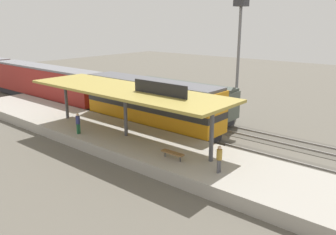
{
  "coord_description": "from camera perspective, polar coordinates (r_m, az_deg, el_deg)",
  "views": [
    {
      "loc": [
        -22.41,
        -19.38,
        9.74
      ],
      "look_at": [
        -1.38,
        -1.63,
        2.0
      ],
      "focal_mm": 36.98,
      "sensor_mm": 36.0,
      "label": 1
    }
  ],
  "objects": [
    {
      "name": "light_mast",
      "position": [
        34.49,
        11.7,
        13.17
      ],
      "size": [
        1.1,
        1.1,
        11.7
      ],
      "color": "slate",
      "rests_on": "ground"
    },
    {
      "name": "station_canopy",
      "position": [
        26.76,
        -7.0,
        4.38
      ],
      "size": [
        5.2,
        18.0,
        4.7
      ],
      "color": "#47474C",
      "rests_on": "platform"
    },
    {
      "name": "locomotive",
      "position": [
        31.54,
        -2.83,
        2.25
      ],
      "size": [
        2.93,
        14.43,
        4.44
      ],
      "color": "#28282D",
      "rests_on": "track_near"
    },
    {
      "name": "person_walking",
      "position": [
        28.66,
        -14.61,
        -0.78
      ],
      "size": [
        0.34,
        0.34,
        1.71
      ],
      "color": "#23603D",
      "rests_on": "platform"
    },
    {
      "name": "platform_bench",
      "position": [
        22.82,
        0.75,
        -5.88
      ],
      "size": [
        0.44,
        1.7,
        0.5
      ],
      "color": "#333338",
      "rests_on": "platform"
    },
    {
      "name": "freight_car",
      "position": [
        35.17,
        2.05,
        2.94
      ],
      "size": [
        2.8,
        12.0,
        3.54
      ],
      "color": "#28282D",
      "rests_on": "track_far"
    },
    {
      "name": "track_far",
      "position": [
        34.63,
        4.32,
        -0.62
      ],
      "size": [
        3.2,
        110.0,
        0.16
      ],
      "color": "#4E4941",
      "rests_on": "ground"
    },
    {
      "name": "ground_plane",
      "position": [
        32.65,
        1.64,
        -1.65
      ],
      "size": [
        120.0,
        120.0,
        0.0
      ],
      "primitive_type": "plane",
      "color": "#5B564C"
    },
    {
      "name": "passenger_carriage_front",
      "position": [
        45.54,
        -19.73,
        5.41
      ],
      "size": [
        2.9,
        20.0,
        4.24
      ],
      "color": "#28282D",
      "rests_on": "track_near"
    },
    {
      "name": "person_waiting",
      "position": [
        20.95,
        8.44,
        -6.58
      ],
      "size": [
        0.34,
        0.34,
        1.71
      ],
      "color": "#4C4C51",
      "rests_on": "platform"
    },
    {
      "name": "track_near",
      "position": [
        31.18,
        -0.66,
        -2.43
      ],
      "size": [
        3.2,
        110.0,
        0.16
      ],
      "color": "#4E4941",
      "rests_on": "ground"
    },
    {
      "name": "platform",
      "position": [
        27.91,
        -6.86,
        -3.85
      ],
      "size": [
        6.0,
        44.0,
        0.9
      ],
      "primitive_type": "cube",
      "color": "#9E998E",
      "rests_on": "ground"
    }
  ]
}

